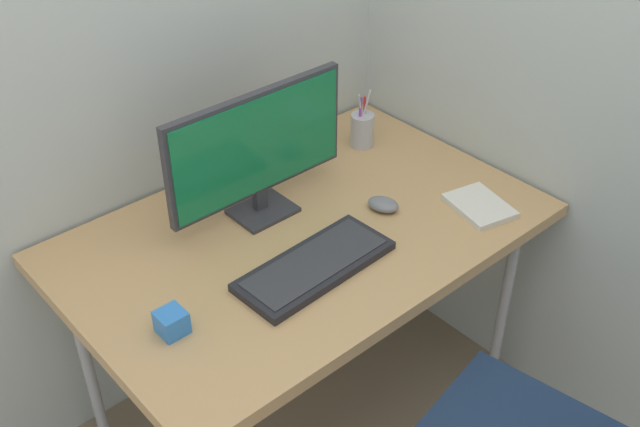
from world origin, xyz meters
name	(u,v)px	position (x,y,z in m)	size (l,w,h in m)	color
ground_plane	(306,407)	(0.00, 0.00, 0.00)	(8.00, 8.00, 0.00)	gray
desk	(303,242)	(0.00, 0.00, 0.69)	(1.28, 0.83, 0.73)	tan
monitor	(258,148)	(-0.03, 0.14, 0.94)	(0.56, 0.14, 0.37)	#333338
keyboard	(315,265)	(-0.09, -0.15, 0.75)	(0.43, 0.19, 0.03)	black
mouse	(383,204)	(0.23, -0.08, 0.75)	(0.07, 0.09, 0.03)	slate
pen_holder	(362,129)	(0.43, 0.22, 0.79)	(0.07, 0.07, 0.19)	#B2B5BA
notebook	(479,206)	(0.43, -0.26, 0.74)	(0.14, 0.18, 0.02)	silver
desk_clamp_accessory	(172,322)	(-0.48, -0.10, 0.76)	(0.06, 0.06, 0.06)	#337FD8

